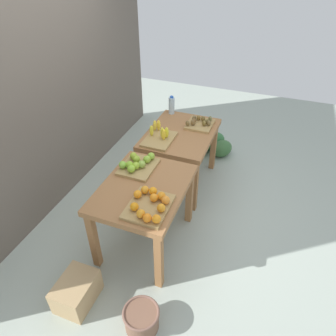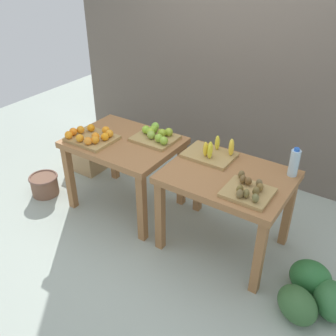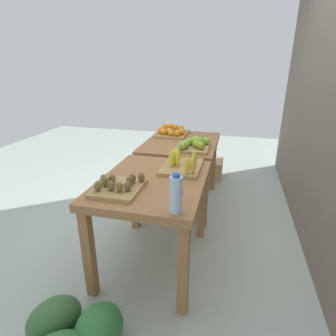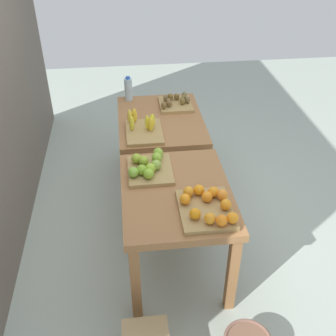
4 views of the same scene
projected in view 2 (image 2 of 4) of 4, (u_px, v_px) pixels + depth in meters
ground_plane at (172, 223)px, 3.83m from camera, size 8.00×8.00×0.00m
back_wall at (242, 43)px, 4.01m from camera, size 4.40×0.12×3.00m
display_table_left at (124, 150)px, 3.75m from camera, size 1.04×0.80×0.77m
display_table_right at (227, 186)px, 3.22m from camera, size 1.04×0.80×0.77m
orange_bin at (91, 136)px, 3.66m from camera, size 0.45×0.37×0.11m
apple_bin at (156, 135)px, 3.68m from camera, size 0.40×0.36×0.11m
banana_crate at (212, 153)px, 3.39m from camera, size 0.44×0.32×0.17m
kiwi_bin at (248, 191)px, 2.90m from camera, size 0.36×0.33×0.10m
water_bottle at (294, 163)px, 3.09m from camera, size 0.08×0.08×0.25m
watermelon_pile at (313, 293)px, 2.91m from camera, size 0.61×0.65×0.28m
wicker_basket at (44, 184)px, 4.20m from camera, size 0.31×0.31×0.22m
cardboard_produce_box at (87, 159)px, 4.65m from camera, size 0.40×0.30×0.27m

